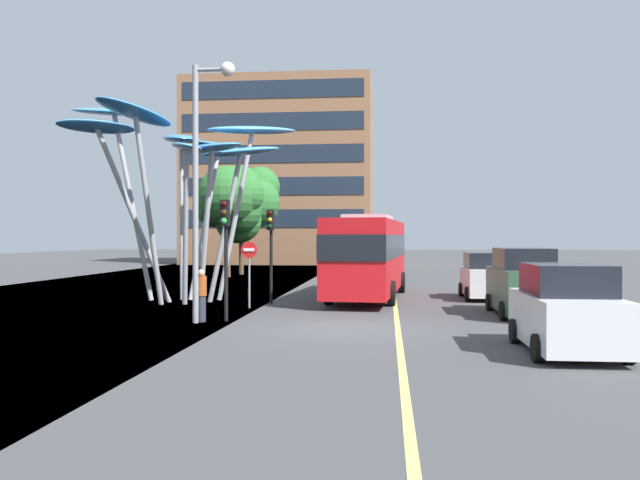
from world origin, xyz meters
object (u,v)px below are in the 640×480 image
object	(u,v)px
leaf_sculpture	(184,147)
traffic_light_kerb_far	(271,236)
pedestrian	(201,296)
car_parked_mid	(523,284)
traffic_light_kerb_near	(225,233)
red_bus	(368,253)
car_parked_near	(566,311)
car_parked_far	(487,277)
street_lamp	(204,159)
no_entry_sign	(249,264)

from	to	relation	value
leaf_sculpture	traffic_light_kerb_far	size ratio (longest dim) A/B	2.71
pedestrian	leaf_sculpture	bearing A→B (deg)	111.86
car_parked_mid	traffic_light_kerb_near	bearing A→B (deg)	-165.00
traffic_light_kerb_far	car_parked_mid	xyz separation A→B (m)	(9.05, -2.89, -1.61)
red_bus	leaf_sculpture	world-z (taller)	leaf_sculpture
traffic_light_kerb_near	leaf_sculpture	bearing A→B (deg)	117.87
pedestrian	car_parked_near	bearing A→B (deg)	-24.67
car_parked_far	street_lamp	distance (m)	13.79
red_bus	pedestrian	xyz separation A→B (m)	(-4.90, -8.36, -1.12)
car_parked_far	pedestrian	distance (m)	13.12
traffic_light_kerb_near	street_lamp	bearing A→B (deg)	-141.16
street_lamp	pedestrian	distance (m)	4.18
leaf_sculpture	pedestrian	distance (m)	8.75
traffic_light_kerb_near	pedestrian	bearing A→B (deg)	-166.09
street_lamp	red_bus	bearing A→B (deg)	61.20
car_parked_far	no_entry_sign	distance (m)	10.33
traffic_light_kerb_far	car_parked_far	size ratio (longest dim) A/B	0.96
no_entry_sign	traffic_light_kerb_near	bearing A→B (deg)	-89.00
traffic_light_kerb_far	car_parked_near	xyz separation A→B (m)	(8.57, -10.09, -1.73)
traffic_light_kerb_near	traffic_light_kerb_far	bearing A→B (deg)	85.20
car_parked_near	car_parked_far	size ratio (longest dim) A/B	1.06
red_bus	pedestrian	world-z (taller)	red_bus
traffic_light_kerb_far	car_parked_mid	size ratio (longest dim) A/B	0.81
traffic_light_kerb_far	red_bus	bearing A→B (deg)	36.30
traffic_light_kerb_far	car_parked_mid	distance (m)	9.63
car_parked_mid	street_lamp	size ratio (longest dim) A/B	0.57
no_entry_sign	pedestrian	bearing A→B (deg)	-99.08
red_bus	leaf_sculpture	bearing A→B (deg)	-164.90
car_parked_near	leaf_sculpture	bearing A→B (deg)	138.63
street_lamp	pedestrian	xyz separation A→B (m)	(-0.16, 0.27, -4.17)
street_lamp	car_parked_near	bearing A→B (deg)	-23.71
traffic_light_kerb_near	car_parked_near	bearing A→B (deg)	-27.26
leaf_sculpture	car_parked_mid	bearing A→B (deg)	-15.84
traffic_light_kerb_near	pedestrian	xyz separation A→B (m)	(-0.72, -0.18, -1.92)
leaf_sculpture	car_parked_near	xyz separation A→B (m)	(12.29, -10.82, -5.32)
traffic_light_kerb_far	no_entry_sign	world-z (taller)	traffic_light_kerb_far
street_lamp	no_entry_sign	world-z (taller)	street_lamp
traffic_light_kerb_near	pedestrian	distance (m)	2.05
traffic_light_kerb_far	leaf_sculpture	bearing A→B (deg)	168.88
car_parked_mid	car_parked_far	xyz separation A→B (m)	(-0.33, 5.89, -0.14)
car_parked_far	leaf_sculpture	bearing A→B (deg)	-169.65
leaf_sculpture	traffic_light_kerb_near	xyz separation A→B (m)	(3.26, -6.17, -3.54)
car_parked_far	pedestrian	bearing A→B (deg)	-138.94
red_bus	car_parked_near	distance (m)	13.75
car_parked_near	car_parked_mid	xyz separation A→B (m)	(0.48, 7.20, 0.12)
pedestrian	red_bus	bearing A→B (deg)	59.59
car_parked_mid	pedestrian	xyz separation A→B (m)	(-10.22, -2.72, -0.25)
street_lamp	no_entry_sign	distance (m)	5.49
traffic_light_kerb_far	traffic_light_kerb_near	bearing A→B (deg)	-94.80
street_lamp	traffic_light_kerb_near	bearing A→B (deg)	38.84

